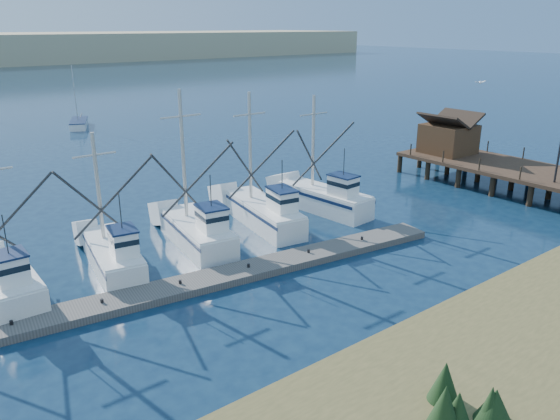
% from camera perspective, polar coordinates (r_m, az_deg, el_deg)
% --- Properties ---
extents(ground, '(500.00, 500.00, 0.00)m').
position_cam_1_polar(ground, '(30.18, 11.06, -7.48)').
color(ground, '#0D213A').
rests_on(ground, ground).
extents(floating_dock, '(30.81, 5.86, 0.41)m').
position_cam_1_polar(floating_dock, '(29.49, -8.52, -7.54)').
color(floating_dock, '#5B5751').
rests_on(floating_dock, ground).
extents(timber_pier, '(7.00, 20.00, 8.00)m').
position_cam_1_polar(timber_pier, '(50.71, 20.34, 5.56)').
color(timber_pier, black).
rests_on(timber_pier, ground).
extents(trawler_fleet, '(29.95, 8.58, 9.58)m').
position_cam_1_polar(trawler_fleet, '(33.40, -11.74, -3.05)').
color(trawler_fleet, white).
rests_on(trawler_fleet, ground).
extents(sailboat_near, '(4.31, 6.86, 8.10)m').
position_cam_1_polar(sailboat_near, '(79.24, -20.26, 8.46)').
color(sailboat_near, white).
rests_on(sailboat_near, ground).
extents(flying_gull, '(1.25, 0.23, 0.23)m').
position_cam_1_polar(flying_gull, '(45.51, 20.20, 12.41)').
color(flying_gull, white).
rests_on(flying_gull, ground).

